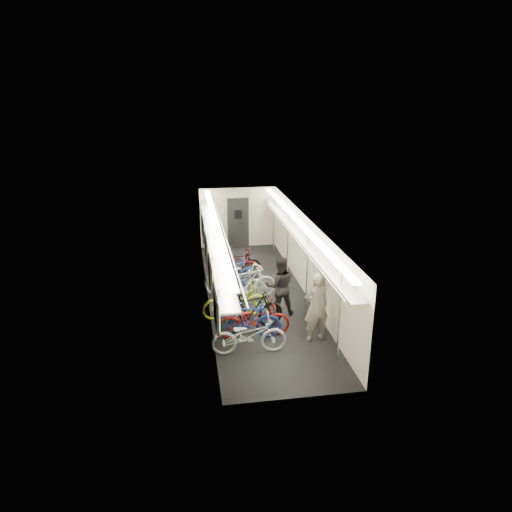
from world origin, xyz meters
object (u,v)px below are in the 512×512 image
object	(u,v)px
bicycle_0	(249,335)
backpack	(319,282)
passenger_near	(316,307)
bicycle_1	(248,320)
passenger_mid	(280,286)

from	to	relation	value
bicycle_0	backpack	bearing A→B (deg)	-62.17
passenger_near	backpack	size ratio (longest dim) A/B	4.75
bicycle_1	passenger_near	bearing A→B (deg)	-92.27
passenger_near	backpack	xyz separation A→B (m)	(0.23, 0.60, 0.38)
bicycle_0	passenger_near	world-z (taller)	passenger_near
passenger_mid	backpack	world-z (taller)	passenger_mid
passenger_mid	bicycle_0	bearing A→B (deg)	60.17
passenger_near	passenger_mid	bearing A→B (deg)	-78.47
bicycle_0	passenger_near	size ratio (longest dim) A/B	0.99
bicycle_1	passenger_mid	distance (m)	1.64
passenger_near	backpack	bearing A→B (deg)	-121.08
bicycle_1	backpack	distance (m)	2.06
bicycle_0	bicycle_1	xyz separation A→B (m)	(0.08, 0.69, 0.03)
bicycle_1	backpack	bearing A→B (deg)	-72.84
bicycle_0	backpack	size ratio (longest dim) A/B	4.71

